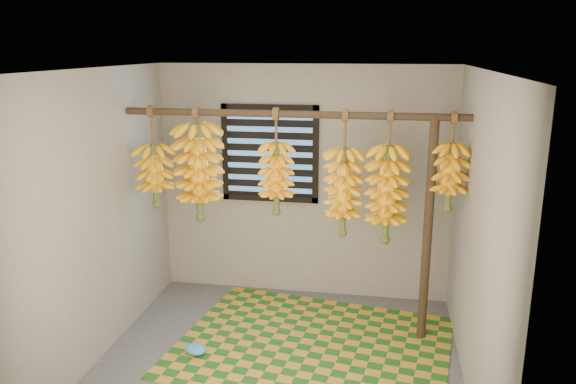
% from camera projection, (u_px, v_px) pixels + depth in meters
% --- Properties ---
extents(floor, '(3.00, 3.00, 0.01)m').
position_uv_depth(floor, '(277.00, 367.00, 4.63)').
color(floor, '#4B4B4B').
rests_on(floor, ground).
extents(ceiling, '(3.00, 3.00, 0.01)m').
position_uv_depth(ceiling, '(275.00, 69.00, 4.03)').
color(ceiling, silver).
rests_on(ceiling, wall_back).
extents(wall_back, '(3.00, 0.01, 2.40)m').
position_uv_depth(wall_back, '(304.00, 183.00, 5.76)').
color(wall_back, gray).
rests_on(wall_back, floor).
extents(wall_left, '(0.01, 3.00, 2.40)m').
position_uv_depth(wall_left, '(95.00, 218.00, 4.58)').
color(wall_left, gray).
rests_on(wall_left, floor).
extents(wall_right, '(0.01, 3.00, 2.40)m').
position_uv_depth(wall_right, '(479.00, 240.00, 4.08)').
color(wall_right, gray).
rests_on(wall_right, floor).
extents(window, '(1.00, 0.04, 1.00)m').
position_uv_depth(window, '(270.00, 154.00, 5.72)').
color(window, black).
rests_on(window, wall_back).
extents(hanging_pole, '(3.00, 0.06, 0.06)m').
position_uv_depth(hanging_pole, '(291.00, 114.00, 4.79)').
color(hanging_pole, '#402F1E').
rests_on(hanging_pole, wall_left).
extents(support_post, '(0.08, 0.08, 2.00)m').
position_uv_depth(support_post, '(428.00, 233.00, 4.85)').
color(support_post, '#402F1E').
rests_on(support_post, floor).
extents(woven_mat, '(2.57, 2.18, 0.01)m').
position_uv_depth(woven_mat, '(313.00, 346.00, 4.94)').
color(woven_mat, '#1F591A').
rests_on(woven_mat, floor).
extents(plastic_bag, '(0.24, 0.20, 0.08)m').
position_uv_depth(plastic_bag, '(195.00, 349.00, 4.80)').
color(plastic_bag, '#3D95E5').
rests_on(plastic_bag, woven_mat).
extents(banana_bunch_a, '(0.35, 0.35, 0.93)m').
position_uv_depth(banana_bunch_a, '(155.00, 176.00, 5.15)').
color(banana_bunch_a, brown).
rests_on(banana_bunch_a, hanging_pole).
extents(banana_bunch_b, '(0.42, 0.42, 1.03)m').
position_uv_depth(banana_bunch_b, '(199.00, 172.00, 5.07)').
color(banana_bunch_b, brown).
rests_on(banana_bunch_b, hanging_pole).
extents(banana_bunch_c, '(0.31, 0.31, 0.95)m').
position_uv_depth(banana_bunch_c, '(276.00, 178.00, 4.96)').
color(banana_bunch_c, brown).
rests_on(banana_bunch_c, hanging_pole).
extents(banana_bunch_d, '(0.33, 0.33, 1.11)m').
position_uv_depth(banana_bunch_d, '(343.00, 192.00, 4.89)').
color(banana_bunch_d, brown).
rests_on(banana_bunch_d, hanging_pole).
extents(banana_bunch_e, '(0.35, 0.35, 1.15)m').
position_uv_depth(banana_bunch_e, '(387.00, 194.00, 4.82)').
color(banana_bunch_e, brown).
rests_on(banana_bunch_e, hanging_pole).
extents(banana_bunch_f, '(0.30, 0.30, 0.84)m').
position_uv_depth(banana_bunch_f, '(450.00, 177.00, 4.70)').
color(banana_bunch_f, brown).
rests_on(banana_bunch_f, hanging_pole).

